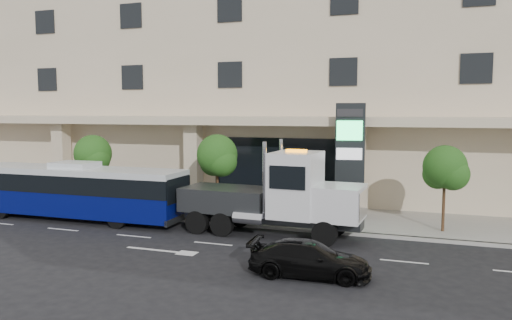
{
  "coord_description": "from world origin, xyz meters",
  "views": [
    {
      "loc": [
        8.73,
        -20.97,
        5.74
      ],
      "look_at": [
        0.77,
        2.0,
        3.37
      ],
      "focal_mm": 35.0,
      "sensor_mm": 36.0,
      "label": 1
    }
  ],
  "objects_px": {
    "tow_truck": "(278,197)",
    "signage_pylon": "(350,160)",
    "city_bus": "(76,190)",
    "black_sedan": "(310,259)"
  },
  "relations": [
    {
      "from": "tow_truck",
      "to": "signage_pylon",
      "type": "height_order",
      "value": "signage_pylon"
    },
    {
      "from": "tow_truck",
      "to": "city_bus",
      "type": "bearing_deg",
      "value": -176.24
    },
    {
      "from": "black_sedan",
      "to": "signage_pylon",
      "type": "relative_size",
      "value": 0.71
    },
    {
      "from": "black_sedan",
      "to": "city_bus",
      "type": "bearing_deg",
      "value": 67.01
    },
    {
      "from": "city_bus",
      "to": "tow_truck",
      "type": "bearing_deg",
      "value": 0.34
    },
    {
      "from": "city_bus",
      "to": "black_sedan",
      "type": "bearing_deg",
      "value": -20.17
    },
    {
      "from": "black_sedan",
      "to": "tow_truck",
      "type": "bearing_deg",
      "value": 24.3
    },
    {
      "from": "tow_truck",
      "to": "signage_pylon",
      "type": "distance_m",
      "value": 5.19
    },
    {
      "from": "black_sedan",
      "to": "signage_pylon",
      "type": "xyz_separation_m",
      "value": [
        -0.06,
        9.36,
        2.59
      ]
    },
    {
      "from": "tow_truck",
      "to": "black_sedan",
      "type": "bearing_deg",
      "value": -59.46
    }
  ]
}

